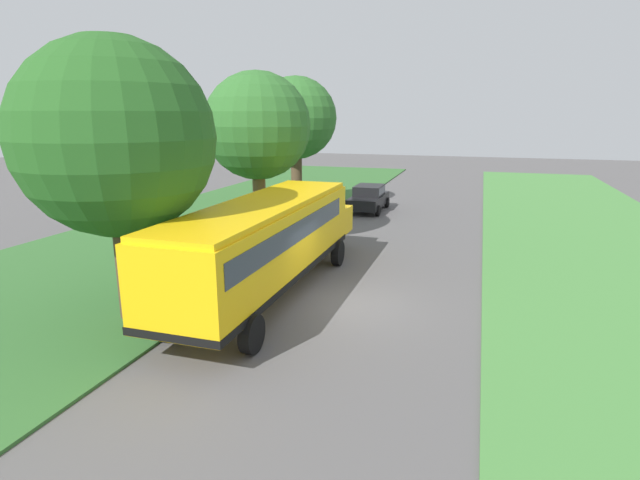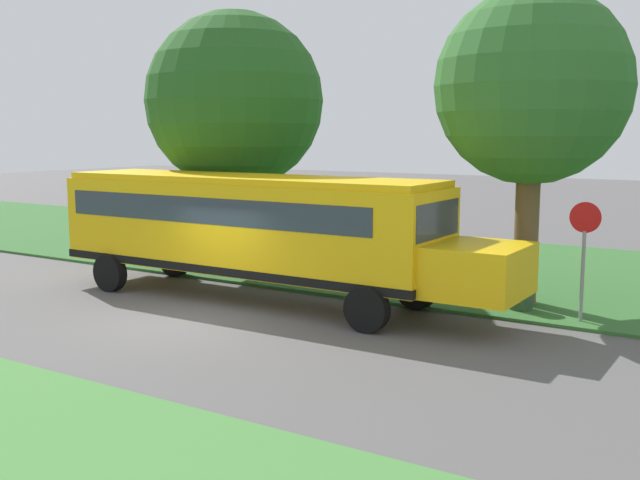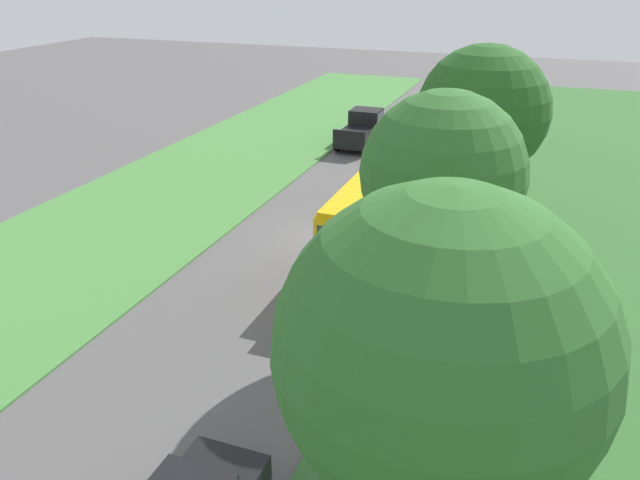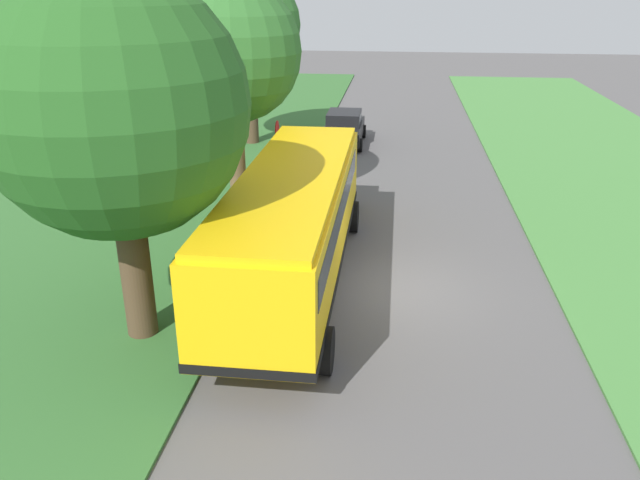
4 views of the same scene
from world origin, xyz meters
name	(u,v)px [view 2 (image 2 of 4)]	position (x,y,z in m)	size (l,w,h in m)	color
ground_plane	(182,322)	(0.00, 0.00, 0.00)	(120.00, 120.00, 0.00)	#565454
grass_verge	(386,258)	(-10.00, 0.00, 0.04)	(12.00, 80.00, 0.08)	#33662D
school_bus	(255,225)	(-2.73, 0.04, 1.92)	(2.84, 12.42, 3.16)	yellow
oak_tree_beside_bus	(237,102)	(-5.81, -2.94, 5.15)	(5.35, 5.35, 7.86)	#4C3826
oak_tree_roadside_mid	(531,82)	(-5.83, 5.98, 5.42)	(4.66, 4.66, 7.65)	brown
stop_sign	(584,247)	(-4.60, 7.66, 1.74)	(0.08, 0.68, 2.74)	gray
trash_bin	(521,294)	(-5.00, 6.18, 0.45)	(0.56, 0.56, 0.90)	#2D4C33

